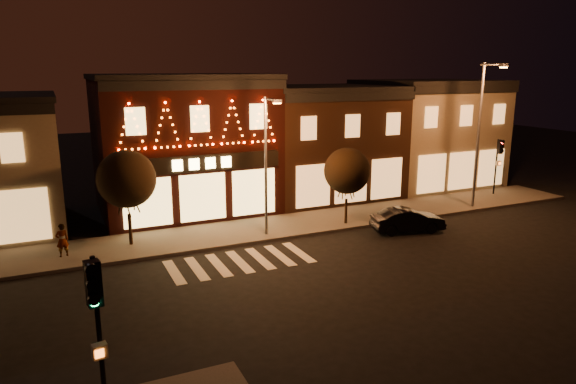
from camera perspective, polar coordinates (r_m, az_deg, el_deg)
ground at (r=20.49m, az=-1.56°, el=-11.33°), size 120.00×120.00×0.00m
sidewalk_far at (r=28.10m, az=-4.22°, el=-4.25°), size 44.00×4.00×0.15m
building_pulp at (r=32.25m, az=-11.44°, el=5.26°), size 10.20×8.34×8.30m
building_right_a at (r=35.68m, az=3.65°, el=5.60°), size 9.20×8.28×7.50m
building_right_b at (r=40.67m, az=14.97°, el=6.35°), size 9.20×8.28×7.80m
traffic_signal_near at (r=12.34m, az=-20.31°, el=-12.66°), size 0.35×0.47×4.49m
traffic_signal_far at (r=38.09m, az=22.18°, el=3.77°), size 0.32×0.43×3.81m
streetlamp_mid at (r=26.05m, az=-2.30°, el=3.96°), size 0.45×1.62×7.09m
streetlamp_right at (r=33.60m, az=20.57°, el=6.98°), size 0.67×2.02×8.80m
tree_left at (r=26.00m, az=-17.36°, el=1.37°), size 2.80×2.80×4.69m
tree_right at (r=28.57m, az=6.53°, el=2.33°), size 2.55×2.55×4.26m
dark_sedan at (r=28.65m, az=13.05°, el=-3.03°), size 4.10×2.16×1.29m
pedestrian at (r=25.97m, az=-23.62°, el=-4.88°), size 0.66×0.53×1.56m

